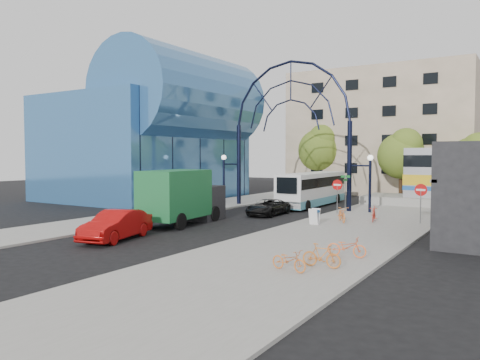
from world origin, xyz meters
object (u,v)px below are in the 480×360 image
Objects in this scene: stop_sign at (337,188)px; city_bus at (313,189)px; black_suv at (268,207)px; red_sedan at (116,225)px; bike_far_b at (322,256)px; street_name_sign at (345,186)px; tree_north_a at (402,153)px; tree_north_b at (321,148)px; do_not_enter_sign at (421,194)px; tree_north_c at (474,156)px; green_truck at (183,197)px; bike_far_c at (347,247)px; gateway_arch at (291,104)px; bike_far_a at (289,260)px; sandwich_board at (314,214)px; bike_near_a at (342,214)px; bike_near_b at (374,214)px.

city_bus is at bearing 129.68° from stop_sign.
city_bus is 7.78m from black_suv.
red_sedan reaches higher than bike_far_b.
street_name_sign is 0.40× the size of tree_north_a.
city_bus is at bearing -120.93° from tree_north_a.
stop_sign is 0.53× the size of red_sedan.
do_not_enter_sign is at bearing -53.26° from tree_north_b.
tree_north_c is at bearing 18.44° from tree_north_a.
tree_north_c reaches higher than green_truck.
city_bus is at bearing 19.26° from bike_far_c.
red_sedan is (-6.04, -15.75, -1.22)m from stop_sign.
stop_sign is (4.80, -2.00, -6.56)m from gateway_arch.
street_name_sign is 1.84× the size of bike_far_a.
sandwich_board is 0.23× the size of black_suv.
bike_far_b is (14.11, -34.07, -4.69)m from tree_north_b.
tree_north_c is 29.13m from green_truck.
gateway_arch is 13.98m from tree_north_a.
sandwich_board is 26.15m from tree_north_b.
gateway_arch reaches higher than street_name_sign.
gateway_arch is 12.52m from sandwich_board.
bike_far_c is at bearing -25.54° from green_truck.
bike_near_a is at bearing -72.78° from street_name_sign.
red_sedan is 2.90× the size of bike_near_b.
stop_sign is 15.01m from bike_far_c.
red_sedan is 11.49m from bike_far_b.
tree_north_b is 35.16m from bike_far_c.
tree_north_b reaches higher than street_name_sign.
street_name_sign is 0.60× the size of red_sedan.
bike_far_b is (3.62, -12.17, -0.04)m from bike_near_a.
sandwich_board is 9.19m from bike_far_c.
bike_near_a reaches higher than bike_far_c.
bike_near_a is at bearing 26.73° from green_truck.
gateway_arch reaches higher than bike_near_a.
black_suv is (2.49, 6.66, -1.14)m from green_truck.
bike_far_a is at bearing -71.24° from sandwich_board.
do_not_enter_sign is 6.36m from street_name_sign.
street_name_sign is 5.96m from black_suv.
green_truck reaches higher than stop_sign.
green_truck is (-8.05, -23.39, -2.88)m from tree_north_a.
stop_sign is at bearing 26.12° from bike_far_a.
gateway_arch is 9.00× the size of bike_far_b.
do_not_enter_sign is 1.64× the size of bike_far_b.
do_not_enter_sign is (6.20, -2.00, -0.02)m from stop_sign.
gateway_arch is 7.67m from city_bus.
street_name_sign is 19.81m from tree_north_b.
bike_far_c is at bearing -92.86° from do_not_enter_sign.
green_truck is at bearing -149.99° from do_not_enter_sign.
sandwich_board is at bearing 23.52° from bike_far_c.
do_not_enter_sign is 15.43m from bike_far_a.
bike_far_c is at bearing -56.71° from gateway_arch.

